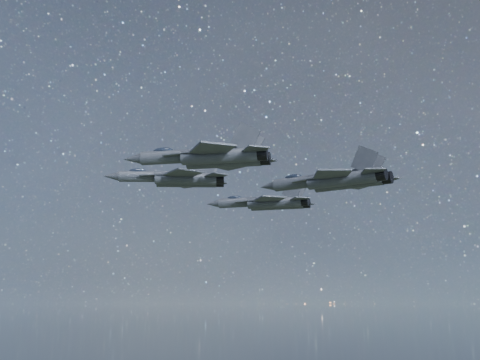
% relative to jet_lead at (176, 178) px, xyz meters
% --- Properties ---
extents(jet_lead, '(17.89, 11.71, 4.61)m').
position_rel_jet_lead_xyz_m(jet_lead, '(0.00, 0.00, 0.00)').
color(jet_lead, '#32363E').
extents(jet_left, '(18.65, 13.01, 4.69)m').
position_rel_jet_lead_xyz_m(jet_left, '(7.68, 17.27, -1.23)').
color(jet_left, '#32363E').
extents(jet_right, '(19.64, 13.51, 4.93)m').
position_rel_jet_lead_xyz_m(jet_right, '(9.88, -9.48, -0.13)').
color(jet_right, '#32363E').
extents(jet_slot, '(19.77, 13.67, 4.96)m').
position_rel_jet_lead_xyz_m(jet_slot, '(22.47, 2.51, -1.66)').
color(jet_slot, '#32363E').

